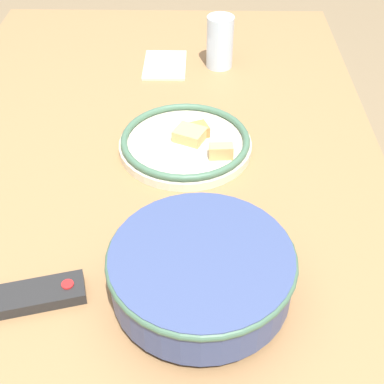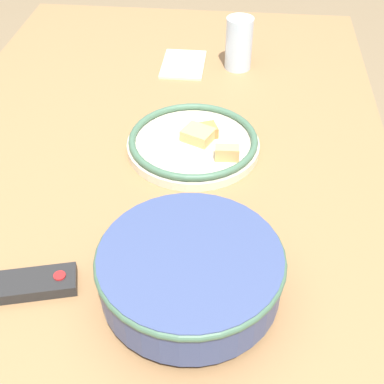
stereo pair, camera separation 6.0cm
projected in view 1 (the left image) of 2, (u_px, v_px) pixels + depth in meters
name	position (u px, v px, depth m)	size (l,w,h in m)	color
ground_plane	(159.00, 372.00, 1.52)	(8.00, 8.00, 0.00)	#7F6B4C
dining_table	(147.00, 199.00, 1.09)	(1.59, 0.96, 0.73)	olive
noodle_bowl	(201.00, 271.00, 0.78)	(0.28, 0.28, 0.09)	#384775
food_plate	(186.00, 143.00, 1.09)	(0.27, 0.27, 0.05)	beige
tv_remote	(31.00, 296.00, 0.80)	(0.09, 0.17, 0.02)	black
drinking_glass	(220.00, 42.00, 1.33)	(0.07, 0.07, 0.13)	silver
folded_napkin	(165.00, 65.00, 1.37)	(0.15, 0.11, 0.01)	beige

